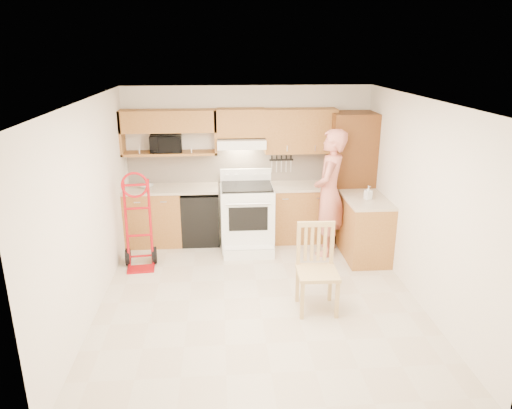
{
  "coord_description": "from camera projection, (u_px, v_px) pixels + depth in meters",
  "views": [
    {
      "loc": [
        -0.45,
        -5.42,
        3.06
      ],
      "look_at": [
        0.0,
        0.5,
        1.1
      ],
      "focal_mm": 33.34,
      "sensor_mm": 36.0,
      "label": 1
    }
  ],
  "objects": [
    {
      "name": "upper_cab_right",
      "position": [
        300.0,
        131.0,
        7.59
      ],
      "size": [
        1.14,
        0.33,
        0.7
      ],
      "primitive_type": "cube",
      "color": "#9E6B38",
      "rests_on": "wall_back"
    },
    {
      "name": "soap_bottle",
      "position": [
        368.0,
        193.0,
        6.96
      ],
      "size": [
        0.12,
        0.12,
        0.2
      ],
      "primitive_type": "imported",
      "rotation": [
        0.0,
        0.0,
        0.35
      ],
      "color": "white",
      "rests_on": "countertop_return"
    },
    {
      "name": "lower_cab_left",
      "position": [
        154.0,
        217.0,
        7.72
      ],
      "size": [
        0.9,
        0.6,
        0.9
      ],
      "primitive_type": "cube",
      "color": "#9E6B38",
      "rests_on": "ground"
    },
    {
      "name": "range_hood",
      "position": [
        241.0,
        143.0,
        7.51
      ],
      "size": [
        0.76,
        0.46,
        0.14
      ],
      "primitive_type": "cube",
      "color": "white",
      "rests_on": "wall_back"
    },
    {
      "name": "lower_cab_right",
      "position": [
        299.0,
        213.0,
        7.89
      ],
      "size": [
        1.14,
        0.6,
        0.9
      ],
      "primitive_type": "cube",
      "color": "#9E6B38",
      "rests_on": "ground"
    },
    {
      "name": "microwave",
      "position": [
        166.0,
        143.0,
        7.49
      ],
      "size": [
        0.51,
        0.36,
        0.27
      ],
      "primitive_type": "imported",
      "rotation": [
        0.0,
        0.0,
        0.05
      ],
      "color": "black",
      "rests_on": "upper_shelf_mw"
    },
    {
      "name": "countertop_left",
      "position": [
        171.0,
        189.0,
        7.59
      ],
      "size": [
        1.5,
        0.63,
        0.04
      ],
      "primitive_type": "cube",
      "color": "beige",
      "rests_on": "lower_cab_left"
    },
    {
      "name": "upper_shelf_mw",
      "position": [
        170.0,
        153.0,
        7.55
      ],
      "size": [
        1.5,
        0.33,
        0.04
      ],
      "primitive_type": "cube",
      "color": "#9E6B38",
      "rests_on": "wall_back"
    },
    {
      "name": "wall_front",
      "position": [
        283.0,
        300.0,
        3.59
      ],
      "size": [
        4.0,
        0.02,
        2.5
      ],
      "primitive_type": "cube",
      "color": "white",
      "rests_on": "ground"
    },
    {
      "name": "hand_truck",
      "position": [
        138.0,
        226.0,
        6.77
      ],
      "size": [
        0.55,
        0.51,
        1.29
      ],
      "primitive_type": null,
      "rotation": [
        0.0,
        0.0,
        0.09
      ],
      "color": "#AC0D14",
      "rests_on": "ground"
    },
    {
      "name": "range",
      "position": [
        247.0,
        212.0,
        7.47
      ],
      "size": [
        0.82,
        1.08,
        1.21
      ],
      "primitive_type": null,
      "color": "white",
      "rests_on": "ground"
    },
    {
      "name": "upper_cab_left",
      "position": [
        168.0,
        121.0,
        7.38
      ],
      "size": [
        1.5,
        0.33,
        0.34
      ],
      "primitive_type": "cube",
      "color": "#9E6B38",
      "rests_on": "wall_back"
    },
    {
      "name": "wall_back",
      "position": [
        248.0,
        163.0,
        7.87
      ],
      "size": [
        4.0,
        0.02,
        2.5
      ],
      "primitive_type": "cube",
      "color": "white",
      "rests_on": "ground"
    },
    {
      "name": "dishwasher",
      "position": [
        201.0,
        217.0,
        7.78
      ],
      "size": [
        0.6,
        0.6,
        0.85
      ],
      "primitive_type": "cube",
      "color": "black",
      "rests_on": "ground"
    },
    {
      "name": "dining_chair",
      "position": [
        318.0,
        270.0,
        5.69
      ],
      "size": [
        0.49,
        0.53,
        1.07
      ],
      "primitive_type": null,
      "rotation": [
        0.0,
        0.0,
        -0.02
      ],
      "color": "tan",
      "rests_on": "ground"
    },
    {
      "name": "countertop_right",
      "position": [
        300.0,
        186.0,
        7.74
      ],
      "size": [
        1.14,
        0.63,
        0.04
      ],
      "primitive_type": "cube",
      "color": "beige",
      "rests_on": "lower_cab_right"
    },
    {
      "name": "backsplash",
      "position": [
        248.0,
        166.0,
        7.86
      ],
      "size": [
        3.92,
        0.03,
        0.55
      ],
      "primitive_type": "cube",
      "color": "beige",
      "rests_on": "wall_back"
    },
    {
      "name": "countertop_return",
      "position": [
        367.0,
        200.0,
        7.04
      ],
      "size": [
        0.63,
        1.0,
        0.04
      ],
      "primitive_type": "cube",
      "color": "beige",
      "rests_on": "cab_return_right"
    },
    {
      "name": "wall_left",
      "position": [
        89.0,
        210.0,
        5.59
      ],
      "size": [
        0.02,
        4.5,
        2.5
      ],
      "primitive_type": "cube",
      "color": "white",
      "rests_on": "ground"
    },
    {
      "name": "bowl",
      "position": [
        147.0,
        186.0,
        7.55
      ],
      "size": [
        0.27,
        0.27,
        0.05
      ],
      "primitive_type": "imported",
      "rotation": [
        0.0,
        0.0,
        -0.38
      ],
      "color": "white",
      "rests_on": "countertop_left"
    },
    {
      "name": "pantry_tall",
      "position": [
        350.0,
        177.0,
        7.76
      ],
      "size": [
        0.7,
        0.6,
        2.1
      ],
      "primitive_type": "cube",
      "color": "#522B16",
      "rests_on": "ground"
    },
    {
      "name": "ceiling",
      "position": [
        259.0,
        99.0,
        5.33
      ],
      "size": [
        4.0,
        4.5,
        0.02
      ],
      "primitive_type": "cube",
      "color": "white",
      "rests_on": "ground"
    },
    {
      "name": "floor",
      "position": [
        259.0,
        298.0,
        6.13
      ],
      "size": [
        4.0,
        4.5,
        0.02
      ],
      "primitive_type": "cube",
      "color": "beige",
      "rests_on": "ground"
    },
    {
      "name": "person",
      "position": [
        329.0,
        193.0,
        7.18
      ],
      "size": [
        0.71,
        0.84,
        1.94
      ],
      "primitive_type": "imported",
      "rotation": [
        0.0,
        0.0,
        -1.99
      ],
      "color": "#CD7162",
      "rests_on": "ground"
    },
    {
      "name": "upper_cab_center",
      "position": [
        241.0,
        123.0,
        7.48
      ],
      "size": [
        0.76,
        0.33,
        0.44
      ],
      "primitive_type": "cube",
      "color": "#9E6B38",
      "rests_on": "wall_back"
    },
    {
      "name": "wall_right",
      "position": [
        421.0,
        202.0,
        5.87
      ],
      "size": [
        0.02,
        4.5,
        2.5
      ],
      "primitive_type": "cube",
      "color": "white",
      "rests_on": "ground"
    },
    {
      "name": "cab_return_right",
      "position": [
        365.0,
        229.0,
        7.19
      ],
      "size": [
        0.6,
        1.0,
        0.9
      ],
      "primitive_type": "cube",
      "color": "#9E6B38",
      "rests_on": "ground"
    },
    {
      "name": "knife_strip",
      "position": [
        281.0,
        163.0,
        7.86
      ],
      "size": [
        0.4,
        0.05,
        0.29
      ],
      "primitive_type": null,
      "color": "black",
      "rests_on": "backsplash"
    }
  ]
}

